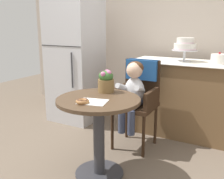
{
  "coord_description": "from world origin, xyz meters",
  "views": [
    {
      "loc": [
        1.12,
        -1.8,
        1.33
      ],
      "look_at": [
        0.05,
        0.15,
        0.77
      ],
      "focal_mm": 41.63,
      "sensor_mm": 36.0,
      "label": 1
    }
  ],
  "objects_px": {
    "round_layer_cake": "(219,59)",
    "refrigerator": "(75,60)",
    "donut_front": "(82,101)",
    "tiered_cake_stand": "(185,46)",
    "wicker_chair": "(139,89)",
    "flower_vase": "(106,81)",
    "seated_child": "(133,89)",
    "cafe_table": "(99,122)"
  },
  "relations": [
    {
      "from": "cafe_table",
      "to": "donut_front",
      "type": "bearing_deg",
      "value": -100.31
    },
    {
      "from": "flower_vase",
      "to": "tiered_cake_stand",
      "type": "bearing_deg",
      "value": 67.69
    },
    {
      "from": "refrigerator",
      "to": "flower_vase",
      "type": "bearing_deg",
      "value": -41.49
    },
    {
      "from": "cafe_table",
      "to": "tiered_cake_stand",
      "type": "bearing_deg",
      "value": 73.06
    },
    {
      "from": "tiered_cake_stand",
      "to": "donut_front",
      "type": "bearing_deg",
      "value": -106.14
    },
    {
      "from": "donut_front",
      "to": "tiered_cake_stand",
      "type": "distance_m",
      "value": 1.58
    },
    {
      "from": "cafe_table",
      "to": "flower_vase",
      "type": "distance_m",
      "value": 0.39
    },
    {
      "from": "cafe_table",
      "to": "donut_front",
      "type": "xyz_separation_m",
      "value": [
        -0.03,
        -0.19,
        0.23
      ]
    },
    {
      "from": "round_layer_cake",
      "to": "refrigerator",
      "type": "bearing_deg",
      "value": -173.35
    },
    {
      "from": "wicker_chair",
      "to": "donut_front",
      "type": "height_order",
      "value": "wicker_chair"
    },
    {
      "from": "cafe_table",
      "to": "tiered_cake_stand",
      "type": "relative_size",
      "value": 2.4
    },
    {
      "from": "wicker_chair",
      "to": "donut_front",
      "type": "distance_m",
      "value": 0.95
    },
    {
      "from": "wicker_chair",
      "to": "seated_child",
      "type": "xyz_separation_m",
      "value": [
        0.0,
        -0.16,
        0.04
      ]
    },
    {
      "from": "round_layer_cake",
      "to": "refrigerator",
      "type": "relative_size",
      "value": 0.11
    },
    {
      "from": "seated_child",
      "to": "cafe_table",
      "type": "bearing_deg",
      "value": -94.98
    },
    {
      "from": "tiered_cake_stand",
      "to": "refrigerator",
      "type": "height_order",
      "value": "refrigerator"
    },
    {
      "from": "wicker_chair",
      "to": "refrigerator",
      "type": "height_order",
      "value": "refrigerator"
    },
    {
      "from": "wicker_chair",
      "to": "donut_front",
      "type": "bearing_deg",
      "value": -89.56
    },
    {
      "from": "seated_child",
      "to": "donut_front",
      "type": "relative_size",
      "value": 6.76
    },
    {
      "from": "wicker_chair",
      "to": "tiered_cake_stand",
      "type": "bearing_deg",
      "value": 63.28
    },
    {
      "from": "cafe_table",
      "to": "round_layer_cake",
      "type": "xyz_separation_m",
      "value": [
        0.78,
        1.31,
        0.45
      ]
    },
    {
      "from": "seated_child",
      "to": "flower_vase",
      "type": "height_order",
      "value": "seated_child"
    },
    {
      "from": "seated_child",
      "to": "tiered_cake_stand",
      "type": "height_order",
      "value": "tiered_cake_stand"
    },
    {
      "from": "wicker_chair",
      "to": "round_layer_cake",
      "type": "height_order",
      "value": "round_layer_cake"
    },
    {
      "from": "refrigerator",
      "to": "cafe_table",
      "type": "bearing_deg",
      "value": -46.33
    },
    {
      "from": "seated_child",
      "to": "donut_front",
      "type": "distance_m",
      "value": 0.8
    },
    {
      "from": "wicker_chair",
      "to": "flower_vase",
      "type": "relative_size",
      "value": 4.59
    },
    {
      "from": "donut_front",
      "to": "flower_vase",
      "type": "height_order",
      "value": "flower_vase"
    },
    {
      "from": "cafe_table",
      "to": "round_layer_cake",
      "type": "height_order",
      "value": "round_layer_cake"
    },
    {
      "from": "round_layer_cake",
      "to": "donut_front",
      "type": "bearing_deg",
      "value": -118.51
    },
    {
      "from": "wicker_chair",
      "to": "tiered_cake_stand",
      "type": "distance_m",
      "value": 0.78
    },
    {
      "from": "donut_front",
      "to": "flower_vase",
      "type": "xyz_separation_m",
      "value": [
        -0.02,
        0.4,
        0.08
      ]
    },
    {
      "from": "cafe_table",
      "to": "seated_child",
      "type": "xyz_separation_m",
      "value": [
        0.05,
        0.6,
        0.17
      ]
    },
    {
      "from": "cafe_table",
      "to": "round_layer_cake",
      "type": "bearing_deg",
      "value": 59.28
    },
    {
      "from": "tiered_cake_stand",
      "to": "round_layer_cake",
      "type": "height_order",
      "value": "tiered_cake_stand"
    },
    {
      "from": "donut_front",
      "to": "round_layer_cake",
      "type": "xyz_separation_m",
      "value": [
        0.81,
        1.5,
        0.21
      ]
    },
    {
      "from": "donut_front",
      "to": "refrigerator",
      "type": "distance_m",
      "value": 1.64
    },
    {
      "from": "cafe_table",
      "to": "flower_vase",
      "type": "bearing_deg",
      "value": 102.91
    },
    {
      "from": "cafe_table",
      "to": "refrigerator",
      "type": "height_order",
      "value": "refrigerator"
    },
    {
      "from": "flower_vase",
      "to": "tiered_cake_stand",
      "type": "height_order",
      "value": "tiered_cake_stand"
    },
    {
      "from": "seated_child",
      "to": "donut_front",
      "type": "bearing_deg",
      "value": -96.24
    },
    {
      "from": "seated_child",
      "to": "refrigerator",
      "type": "bearing_deg",
      "value": 155.72
    }
  ]
}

